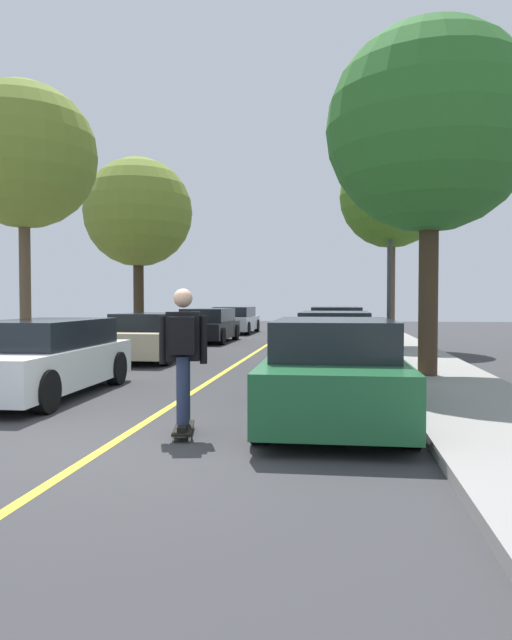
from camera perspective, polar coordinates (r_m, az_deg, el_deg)
The scene contains 17 objects.
ground at distance 6.88m, azimuth -14.32°, elevation -11.92°, with size 80.00×80.00×0.00m, color #353538.
center_line at distance 10.62m, azimuth -6.07°, elevation -6.95°, with size 0.12×39.20×0.01m, color gold.
parked_car_left_nearest at distance 10.70m, azimuth -20.30°, elevation -3.49°, with size 1.96×4.35×1.30m.
parked_car_left_near at distance 16.30m, azimuth -10.12°, elevation -1.64°, with size 1.89×4.20×1.29m.
parked_car_left_far at distance 23.02m, azimuth -4.74°, elevation -0.52°, with size 1.99×4.19×1.32m.
parked_car_left_farthest at distance 29.07m, azimuth -2.08°, elevation -0.00°, with size 2.01×4.48×1.31m.
parked_car_right_nearest at distance 8.14m, azimuth 7.61°, elevation -4.91°, with size 1.93×4.43×1.38m.
parked_car_right_near at distance 13.74m, azimuth 7.73°, elevation -2.10°, with size 1.89×4.09×1.37m.
parked_car_right_far at distance 20.25m, azimuth 7.79°, elevation -0.74°, with size 2.05×4.64×1.41m.
street_tree_left_nearest at distance 14.34m, azimuth -21.79°, elevation 14.66°, with size 3.21×3.21×6.32m.
street_tree_left_near at distance 21.06m, azimuth -11.46°, elevation 10.22°, with size 3.77×3.77×6.46m.
street_tree_right_nearest at distance 12.60m, azimuth 16.64°, elevation 17.43°, with size 4.10×4.10×6.96m.
street_tree_right_near at distance 20.50m, azimuth 13.13°, elevation 11.68°, with size 3.48×3.48×6.75m.
fire_hydrant at distance 15.04m, azimuth -17.91°, elevation -2.56°, with size 0.20×0.20×0.70m.
streetlamp at distance 19.51m, azimuth 13.00°, elevation 6.86°, with size 0.36×0.24×5.58m.
skateboard at distance 7.25m, azimuth -7.10°, elevation -10.44°, with size 0.37×0.87×0.10m.
skateboarder at distance 7.07m, azimuth -7.15°, elevation -2.83°, with size 0.59×0.71×1.68m.
Camera 1 is at (2.54, -6.18, 1.64)m, focal length 32.73 mm.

